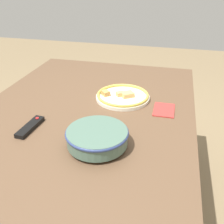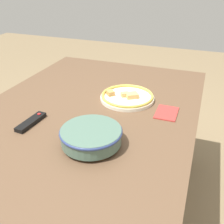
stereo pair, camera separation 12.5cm
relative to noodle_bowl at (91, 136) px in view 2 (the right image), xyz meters
name	(u,v)px [view 2 (the right image)]	position (x,y,z in m)	size (l,w,h in m)	color
ground_plane	(93,204)	(0.29, 0.15, -0.75)	(8.00, 8.00, 0.00)	#7F6B4C
dining_table	(89,118)	(0.29, 0.15, -0.11)	(1.50, 1.10, 0.71)	brown
noodle_bowl	(91,136)	(0.00, 0.00, 0.00)	(0.25, 0.25, 0.07)	#4C6B5B
food_plate	(127,97)	(0.46, -0.01, -0.03)	(0.30, 0.30, 0.04)	silver
tv_remote	(31,122)	(0.05, 0.33, -0.03)	(0.18, 0.06, 0.02)	black
folded_napkin	(167,113)	(0.37, -0.24, -0.04)	(0.15, 0.10, 0.01)	#B2332D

